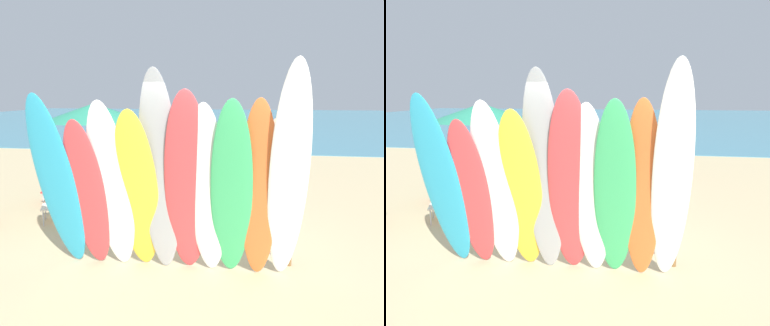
{
  "view_description": "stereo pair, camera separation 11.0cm",
  "coord_description": "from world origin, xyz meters",
  "views": [
    {
      "loc": [
        1.02,
        -5.23,
        2.38
      ],
      "look_at": [
        0.0,
        1.13,
        1.21
      ],
      "focal_mm": 36.3,
      "sensor_mm": 36.0,
      "label": 1
    },
    {
      "loc": [
        1.13,
        -5.21,
        2.38
      ],
      "look_at": [
        0.0,
        1.13,
        1.21
      ],
      "focal_mm": 36.3,
      "sensor_mm": 36.0,
      "label": 2
    }
  ],
  "objects": [
    {
      "name": "distant_boat",
      "position": [
        -4.84,
        17.61,
        0.13
      ],
      "size": [
        3.72,
        1.47,
        0.3
      ],
      "color": "silver",
      "rests_on": "ground"
    },
    {
      "name": "beach_umbrella",
      "position": [
        -2.18,
        2.22,
        1.98
      ],
      "size": [
        2.06,
        2.06,
        2.17
      ],
      "color": "silver",
      "rests_on": "ground"
    },
    {
      "name": "ground",
      "position": [
        0.0,
        14.0,
        0.0
      ],
      "size": [
        60.0,
        60.0,
        0.0
      ],
      "primitive_type": "plane",
      "color": "#D3BC8C"
    },
    {
      "name": "surfboard_red_5",
      "position": [
        0.22,
        -0.61,
        1.22
      ],
      "size": [
        0.65,
        0.87,
        2.44
      ],
      "primitive_type": "ellipsoid",
      "rotation": [
        0.3,
        0.0,
        0.1
      ],
      "color": "#D13D42",
      "rests_on": "ground"
    },
    {
      "name": "surfboard_green_7",
      "position": [
        0.77,
        -0.64,
        1.17
      ],
      "size": [
        0.54,
        0.84,
        2.33
      ],
      "primitive_type": "ellipsoid",
      "rotation": [
        0.32,
        0.0,
        0.04
      ],
      "color": "#38B266",
      "rests_on": "ground"
    },
    {
      "name": "surfboard_white_9",
      "position": [
        1.43,
        -0.7,
        1.38
      ],
      "size": [
        0.5,
        0.99,
        2.76
      ],
      "primitive_type": "ellipsoid",
      "rotation": [
        0.32,
        0.0,
        0.04
      ],
      "color": "white",
      "rests_on": "ground"
    },
    {
      "name": "surfboard_yellow_3",
      "position": [
        -0.43,
        -0.61,
        1.11
      ],
      "size": [
        0.58,
        0.83,
        2.21
      ],
      "primitive_type": "ellipsoid",
      "rotation": [
        0.33,
        0.0,
        0.04
      ],
      "color": "yellow",
      "rests_on": "ground"
    },
    {
      "name": "surfboard_orange_8",
      "position": [
        1.1,
        -0.59,
        1.17
      ],
      "size": [
        0.49,
        0.68,
        2.34
      ],
      "primitive_type": "ellipsoid",
      "rotation": [
        0.26,
        0.0,
        -0.04
      ],
      "color": "orange",
      "rests_on": "ground"
    },
    {
      "name": "beachgoer_strolling",
      "position": [
        0.25,
        7.8,
        0.99
      ],
      "size": [
        0.45,
        0.65,
        1.72
      ],
      "rotation": [
        0.0,
        0.0,
        4.73
      ],
      "color": "#9E704C",
      "rests_on": "ground"
    },
    {
      "name": "surfboard_red_1",
      "position": [
        -1.09,
        -0.64,
        1.05
      ],
      "size": [
        0.53,
        0.78,
        2.09
      ],
      "primitive_type": "ellipsoid",
      "rotation": [
        0.32,
        0.0,
        0.03
      ],
      "color": "#D13D42",
      "rests_on": "ground"
    },
    {
      "name": "beach_chair_red",
      "position": [
        -2.66,
        1.41,
        0.42
      ],
      "size": [
        0.76,
        0.88,
        0.79
      ],
      "rotation": [
        0.0,
        0.0,
        0.42
      ],
      "color": "#B7B7BC",
      "rests_on": "ground"
    },
    {
      "name": "beach_chair_striped",
      "position": [
        -3.21,
        2.53,
        0.42
      ],
      "size": [
        0.59,
        0.79,
        0.8
      ],
      "rotation": [
        0.0,
        0.0,
        0.14
      ],
      "color": "#B7B7BC",
      "rests_on": "ground"
    },
    {
      "name": "surfboard_rack",
      "position": [
        0.0,
        0.0,
        0.6
      ],
      "size": [
        3.23,
        0.07,
        0.76
      ],
      "color": "brown",
      "rests_on": "ground"
    },
    {
      "name": "surfboard_white_6",
      "position": [
        0.48,
        -0.6,
        1.14
      ],
      "size": [
        0.54,
        0.74,
        2.29
      ],
      "primitive_type": "ellipsoid",
      "rotation": [
        0.28,
        0.0,
        -0.07
      ],
      "color": "white",
      "rests_on": "ground"
    },
    {
      "name": "surfboard_white_2",
      "position": [
        -0.75,
        -0.64,
        1.16
      ],
      "size": [
        0.53,
        0.78,
        2.31
      ],
      "primitive_type": "ellipsoid",
      "rotation": [
        0.31,
        0.0,
        -0.01
      ],
      "color": "white",
      "rests_on": "ground"
    },
    {
      "name": "surfboard_teal_0",
      "position": [
        -1.46,
        -0.7,
        1.2
      ],
      "size": [
        0.58,
        0.92,
        2.4
      ],
      "primitive_type": "ellipsoid",
      "rotation": [
        0.33,
        0.0,
        -0.07
      ],
      "color": "#289EC6",
      "rests_on": "ground"
    },
    {
      "name": "surfboard_grey_4",
      "position": [
        -0.12,
        -0.63,
        1.34
      ],
      "size": [
        0.53,
        0.75,
        2.67
      ],
      "primitive_type": "ellipsoid",
      "rotation": [
        0.25,
        0.0,
        0.04
      ],
      "color": "#999EA3",
      "rests_on": "ground"
    },
    {
      "name": "beachgoer_by_water",
      "position": [
        1.6,
        5.24,
        0.99
      ],
      "size": [
        0.47,
        0.51,
        1.72
      ],
      "rotation": [
        0.0,
        0.0,
        5.44
      ],
      "color": "beige",
      "rests_on": "ground"
    },
    {
      "name": "ocean_water",
      "position": [
        0.0,
        29.94,
        0.01
      ],
      "size": [
        60.0,
        40.0,
        0.02
      ],
      "primitive_type": "cube",
      "color": "teal",
      "rests_on": "ground"
    }
  ]
}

